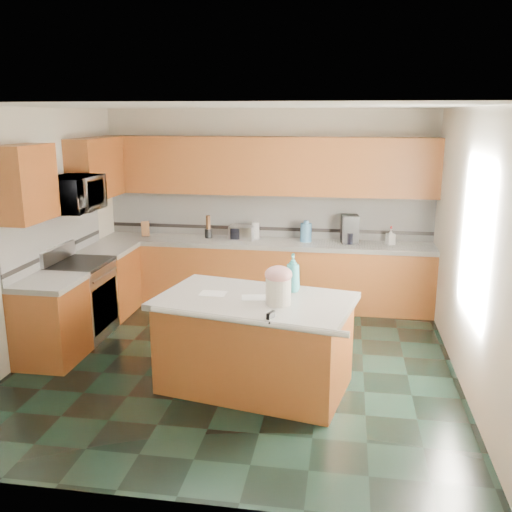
% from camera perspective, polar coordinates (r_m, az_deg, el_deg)
% --- Properties ---
extents(floor, '(4.60, 4.60, 0.00)m').
position_cam_1_polar(floor, '(6.29, -1.89, -10.67)').
color(floor, black).
rests_on(floor, ground).
extents(ceiling, '(4.60, 4.60, 0.00)m').
position_cam_1_polar(ceiling, '(5.72, -2.11, 14.74)').
color(ceiling, white).
rests_on(ceiling, ground).
extents(wall_back, '(4.60, 0.04, 2.70)m').
position_cam_1_polar(wall_back, '(8.11, 1.16, 4.96)').
color(wall_back, beige).
rests_on(wall_back, ground).
extents(wall_front, '(4.60, 0.04, 2.70)m').
position_cam_1_polar(wall_front, '(3.70, -8.94, -6.39)').
color(wall_front, beige).
rests_on(wall_front, ground).
extents(wall_left, '(0.04, 4.60, 2.70)m').
position_cam_1_polar(wall_left, '(6.70, -21.88, 2.00)').
color(wall_left, beige).
rests_on(wall_left, ground).
extents(wall_right, '(0.04, 4.60, 2.70)m').
position_cam_1_polar(wall_right, '(5.88, 20.79, 0.54)').
color(wall_right, beige).
rests_on(wall_right, ground).
extents(back_base_cab, '(4.60, 0.60, 0.86)m').
position_cam_1_polar(back_base_cab, '(8.00, 0.81, -1.92)').
color(back_base_cab, '#58260C').
rests_on(back_base_cab, ground).
extents(back_countertop, '(4.60, 0.64, 0.06)m').
position_cam_1_polar(back_countertop, '(7.88, 0.82, 1.30)').
color(back_countertop, white).
rests_on(back_countertop, back_base_cab).
extents(back_upper_cab, '(4.60, 0.33, 0.78)m').
position_cam_1_polar(back_upper_cab, '(7.85, 0.99, 9.01)').
color(back_upper_cab, '#58260C').
rests_on(back_upper_cab, wall_back).
extents(back_backsplash, '(4.60, 0.02, 0.63)m').
position_cam_1_polar(back_backsplash, '(8.09, 1.13, 4.12)').
color(back_backsplash, silver).
rests_on(back_backsplash, back_countertop).
extents(back_accent_band, '(4.60, 0.01, 0.05)m').
position_cam_1_polar(back_accent_band, '(8.13, 1.11, 2.76)').
color(back_accent_band, black).
rests_on(back_accent_band, back_countertop).
extents(left_base_cab_rear, '(0.60, 0.82, 0.86)m').
position_cam_1_polar(left_base_cab_rear, '(7.88, -14.52, -2.63)').
color(left_base_cab_rear, '#58260C').
rests_on(left_base_cab_rear, ground).
extents(left_counter_rear, '(0.64, 0.82, 0.06)m').
position_cam_1_polar(left_counter_rear, '(7.76, -14.73, 0.63)').
color(left_counter_rear, white).
rests_on(left_counter_rear, left_base_cab_rear).
extents(left_base_cab_front, '(0.60, 0.72, 0.86)m').
position_cam_1_polar(left_base_cab_front, '(6.58, -19.81, -6.35)').
color(left_base_cab_front, '#58260C').
rests_on(left_base_cab_front, ground).
extents(left_counter_front, '(0.64, 0.72, 0.06)m').
position_cam_1_polar(left_counter_front, '(6.44, -20.14, -2.51)').
color(left_counter_front, white).
rests_on(left_counter_front, left_base_cab_front).
extents(left_backsplash, '(0.02, 2.30, 0.63)m').
position_cam_1_polar(left_backsplash, '(7.17, -19.36, 2.02)').
color(left_backsplash, silver).
rests_on(left_backsplash, wall_left).
extents(left_accent_band, '(0.01, 2.30, 0.05)m').
position_cam_1_polar(left_accent_band, '(7.21, -19.20, 0.51)').
color(left_accent_band, black).
rests_on(left_accent_band, wall_left).
extents(left_upper_cab_rear, '(0.33, 1.09, 0.78)m').
position_cam_1_polar(left_upper_cab_rear, '(7.78, -15.74, 8.44)').
color(left_upper_cab_rear, '#58260C').
rests_on(left_upper_cab_rear, wall_left).
extents(left_upper_cab_front, '(0.33, 0.72, 0.78)m').
position_cam_1_polar(left_upper_cab_front, '(6.31, -22.03, 6.75)').
color(left_upper_cab_front, '#58260C').
rests_on(left_upper_cab_front, wall_left).
extents(range_body, '(0.60, 0.76, 0.88)m').
position_cam_1_polar(range_body, '(7.19, -17.01, -4.31)').
color(range_body, '#B7B7BC').
rests_on(range_body, ground).
extents(range_oven_door, '(0.02, 0.68, 0.55)m').
position_cam_1_polar(range_oven_door, '(7.09, -14.87, -4.78)').
color(range_oven_door, black).
rests_on(range_oven_door, range_body).
extents(range_cooktop, '(0.62, 0.78, 0.04)m').
position_cam_1_polar(range_cooktop, '(7.07, -17.28, -0.77)').
color(range_cooktop, black).
rests_on(range_cooktop, range_body).
extents(range_handle, '(0.02, 0.66, 0.02)m').
position_cam_1_polar(range_handle, '(6.96, -14.84, -1.84)').
color(range_handle, '#B7B7BC').
rests_on(range_handle, range_body).
extents(range_backguard, '(0.06, 0.76, 0.18)m').
position_cam_1_polar(range_backguard, '(7.16, -19.22, 0.25)').
color(range_backguard, '#B7B7BC').
rests_on(range_backguard, range_body).
extents(microwave, '(0.50, 0.73, 0.41)m').
position_cam_1_polar(microwave, '(6.91, -17.78, 5.92)').
color(microwave, '#B7B7BC').
rests_on(microwave, wall_left).
extents(island_base, '(1.89, 1.32, 0.86)m').
position_cam_1_polar(island_base, '(5.63, -0.12, -8.97)').
color(island_base, '#58260C').
rests_on(island_base, ground).
extents(island_top, '(2.01, 1.43, 0.06)m').
position_cam_1_polar(island_top, '(5.46, -0.12, -4.53)').
color(island_top, white).
rests_on(island_top, island_base).
extents(island_bullnose, '(1.81, 0.42, 0.06)m').
position_cam_1_polar(island_bullnose, '(4.96, -1.14, -6.51)').
color(island_bullnose, white).
rests_on(island_bullnose, island_base).
extents(treat_jar, '(0.25, 0.25, 0.25)m').
position_cam_1_polar(treat_jar, '(5.26, 2.25, -3.54)').
color(treat_jar, silver).
rests_on(treat_jar, island_top).
extents(treat_jar_lid, '(0.25, 0.25, 0.16)m').
position_cam_1_polar(treat_jar_lid, '(5.21, 2.27, -1.85)').
color(treat_jar_lid, pink).
rests_on(treat_jar_lid, treat_jar).
extents(treat_jar_knob, '(0.08, 0.03, 0.03)m').
position_cam_1_polar(treat_jar_knob, '(5.19, 2.27, -1.29)').
color(treat_jar_knob, tan).
rests_on(treat_jar_knob, treat_jar_lid).
extents(treat_jar_knob_end_l, '(0.04, 0.04, 0.04)m').
position_cam_1_polar(treat_jar_knob_end_l, '(5.20, 1.81, -1.28)').
color(treat_jar_knob_end_l, tan).
rests_on(treat_jar_knob_end_l, treat_jar_lid).
extents(treat_jar_knob_end_r, '(0.04, 0.04, 0.04)m').
position_cam_1_polar(treat_jar_knob_end_r, '(5.19, 2.74, -1.31)').
color(treat_jar_knob_end_r, tan).
rests_on(treat_jar_knob_end_r, treat_jar_lid).
extents(soap_bottle_island, '(0.15, 0.15, 0.38)m').
position_cam_1_polar(soap_bottle_island, '(5.62, 3.70, -1.68)').
color(soap_bottle_island, teal).
rests_on(soap_bottle_island, island_top).
extents(paper_sheet_a, '(0.27, 0.22, 0.00)m').
position_cam_1_polar(paper_sheet_a, '(5.47, -0.18, -4.17)').
color(paper_sheet_a, white).
rests_on(paper_sheet_a, island_top).
extents(paper_sheet_b, '(0.26, 0.20, 0.00)m').
position_cam_1_polar(paper_sheet_b, '(5.60, -4.32, -3.76)').
color(paper_sheet_b, white).
rests_on(paper_sheet_b, island_top).
extents(clamp_body, '(0.07, 0.11, 0.09)m').
position_cam_1_polar(clamp_body, '(4.93, 1.49, -6.14)').
color(clamp_body, black).
rests_on(clamp_body, island_top).
extents(clamp_handle, '(0.02, 0.07, 0.02)m').
position_cam_1_polar(clamp_handle, '(4.88, 1.39, -6.61)').
color(clamp_handle, black).
rests_on(clamp_handle, island_top).
extents(knife_block, '(0.16, 0.19, 0.23)m').
position_cam_1_polar(knife_block, '(8.32, -11.01, 2.67)').
color(knife_block, '#472814').
rests_on(knife_block, back_countertop).
extents(utensil_crock, '(0.10, 0.10, 0.13)m').
position_cam_1_polar(utensil_crock, '(8.09, -4.78, 2.27)').
color(utensil_crock, black).
rests_on(utensil_crock, back_countertop).
extents(utensil_bundle, '(0.06, 0.06, 0.19)m').
position_cam_1_polar(utensil_bundle, '(8.06, -4.81, 3.39)').
color(utensil_bundle, '#472814').
rests_on(utensil_bundle, utensil_crock).
extents(toaster_oven, '(0.35, 0.26, 0.19)m').
position_cam_1_polar(toaster_oven, '(7.96, -1.40, 2.34)').
color(toaster_oven, '#B7B7BC').
rests_on(toaster_oven, back_countertop).
extents(toaster_oven_door, '(0.29, 0.01, 0.15)m').
position_cam_1_polar(toaster_oven_door, '(7.85, -1.54, 2.19)').
color(toaster_oven_door, black).
rests_on(toaster_oven_door, toaster_oven).
extents(paper_towel, '(0.11, 0.11, 0.24)m').
position_cam_1_polar(paper_towel, '(7.97, -0.04, 2.54)').
color(paper_towel, white).
rests_on(paper_towel, back_countertop).
extents(paper_towel_base, '(0.16, 0.16, 0.01)m').
position_cam_1_polar(paper_towel_base, '(7.99, -0.04, 1.75)').
color(paper_towel_base, '#B7B7BC').
rests_on(paper_towel_base, back_countertop).
extents(water_jug, '(0.15, 0.15, 0.25)m').
position_cam_1_polar(water_jug, '(7.85, 5.02, 2.36)').
color(water_jug, '#4F8FC4').
rests_on(water_jug, back_countertop).
extents(water_jug_neck, '(0.07, 0.07, 0.04)m').
position_cam_1_polar(water_jug_neck, '(7.82, 5.04, 3.40)').
color(water_jug_neck, '#4F8FC4').
rests_on(water_jug_neck, water_jug).
extents(coffee_maker, '(0.25, 0.27, 0.38)m').
position_cam_1_polar(coffee_maker, '(7.84, 9.35, 2.68)').
color(coffee_maker, black).
rests_on(coffee_maker, back_countertop).
extents(coffee_carafe, '(0.16, 0.16, 0.16)m').
position_cam_1_polar(coffee_carafe, '(7.81, 9.32, 1.80)').
color(coffee_carafe, black).
rests_on(coffee_carafe, back_countertop).
extents(soap_bottle_back, '(0.13, 0.13, 0.22)m').
position_cam_1_polar(soap_bottle_back, '(7.85, 13.32, 1.90)').
color(soap_bottle_back, white).
rests_on(soap_bottle_back, back_countertop).
extents(soap_back_cap, '(0.02, 0.02, 0.03)m').
position_cam_1_polar(soap_back_cap, '(7.82, 13.37, 2.80)').
color(soap_back_cap, red).
rests_on(soap_back_cap, soap_bottle_back).
extents(window_light_proxy, '(0.02, 1.40, 1.10)m').
position_cam_1_polar(window_light_proxy, '(5.65, 21.02, 1.57)').
color(window_light_proxy, white).
rests_on(window_light_proxy, wall_right).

